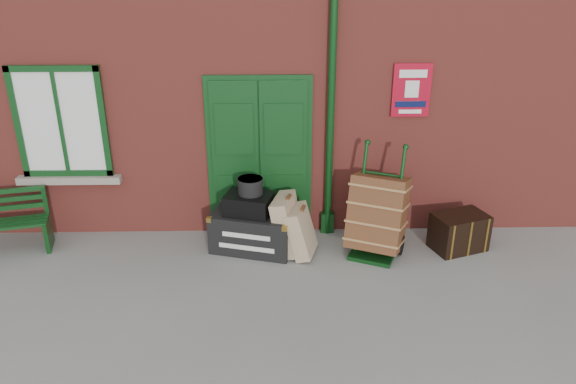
{
  "coord_description": "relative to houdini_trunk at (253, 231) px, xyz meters",
  "views": [
    {
      "loc": [
        -0.07,
        -5.71,
        3.8
      ],
      "look_at": [
        0.07,
        0.6,
        1.0
      ],
      "focal_mm": 35.0,
      "sensor_mm": 36.0,
      "label": 1
    }
  ],
  "objects": [
    {
      "name": "ground",
      "position": [
        0.39,
        -0.97,
        -0.27
      ],
      "size": [
        80.0,
        80.0,
        0.0
      ],
      "primitive_type": "plane",
      "color": "gray",
      "rests_on": "ground"
    },
    {
      "name": "station_building",
      "position": [
        0.39,
        2.52,
        1.89
      ],
      "size": [
        10.3,
        4.3,
        4.36
      ],
      "color": "#A23E34",
      "rests_on": "ground"
    },
    {
      "name": "houdini_trunk",
      "position": [
        0.0,
        0.0,
        0.0
      ],
      "size": [
        1.19,
        0.85,
        0.54
      ],
      "primitive_type": "cube",
      "rotation": [
        0.0,
        0.0,
        -0.27
      ],
      "color": "black",
      "rests_on": "ground"
    },
    {
      "name": "strongbox",
      "position": [
        -0.05,
        0.0,
        0.4
      ],
      "size": [
        0.68,
        0.57,
        0.27
      ],
      "primitive_type": "cube",
      "rotation": [
        0.0,
        0.0,
        -0.27
      ],
      "color": "black",
      "rests_on": "houdini_trunk"
    },
    {
      "name": "hatbox",
      "position": [
        -0.02,
        0.03,
        0.65
      ],
      "size": [
        0.4,
        0.4,
        0.22
      ],
      "primitive_type": "cylinder",
      "rotation": [
        0.0,
        0.0,
        -0.27
      ],
      "color": "black",
      "rests_on": "strongbox"
    },
    {
      "name": "suitcase_back",
      "position": [
        0.46,
        -0.07,
        0.13
      ],
      "size": [
        0.49,
        0.62,
        0.8
      ],
      "primitive_type": "cube",
      "rotation": [
        0.0,
        -0.18,
        -0.27
      ],
      "color": "tan",
      "rests_on": "ground"
    },
    {
      "name": "suitcase_front",
      "position": [
        0.64,
        -0.17,
        0.08
      ],
      "size": [
        0.49,
        0.58,
        0.69
      ],
      "primitive_type": "cube",
      "rotation": [
        0.0,
        -0.28,
        -0.27
      ],
      "color": "tan",
      "rests_on": "ground"
    },
    {
      "name": "porter_trolley",
      "position": [
        1.64,
        -0.11,
        0.29
      ],
      "size": [
        0.94,
        0.97,
        1.45
      ],
      "rotation": [
        0.0,
        0.0,
        -0.41
      ],
      "color": "#0E3813",
      "rests_on": "ground"
    },
    {
      "name": "dark_trunk",
      "position": [
        2.77,
        -0.05,
        -0.02
      ],
      "size": [
        0.81,
        0.66,
        0.5
      ],
      "primitive_type": "cube",
      "rotation": [
        0.0,
        0.0,
        0.34
      ],
      "color": "black",
      "rests_on": "ground"
    }
  ]
}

